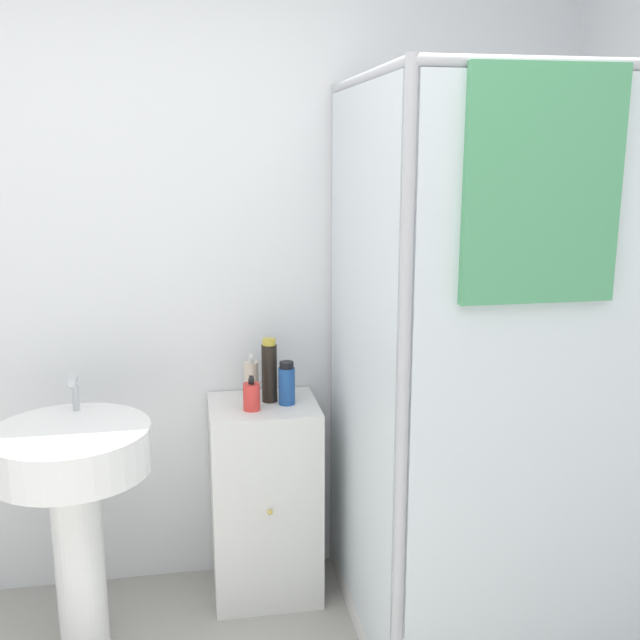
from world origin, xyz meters
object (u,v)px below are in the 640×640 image
at_px(sink, 74,485).
at_px(shampoo_bottle_tall_black, 269,371).
at_px(soap_dispenser, 252,396).
at_px(shampoo_bottle_blue, 287,384).
at_px(lotion_bottle_white, 251,379).

xyz_separation_m(sink, shampoo_bottle_tall_black, (0.70, 0.27, 0.29)).
bearing_deg(soap_dispenser, sink, -163.59).
bearing_deg(sink, shampoo_bottle_tall_black, 21.05).
height_order(shampoo_bottle_blue, lotion_bottle_white, lotion_bottle_white).
bearing_deg(sink, soap_dispenser, 16.41).
relative_size(shampoo_bottle_blue, lotion_bottle_white, 0.95).
distance_m(sink, lotion_bottle_white, 0.76).
distance_m(soap_dispenser, shampoo_bottle_blue, 0.15).
height_order(sink, lotion_bottle_white, lotion_bottle_white).
xyz_separation_m(shampoo_bottle_tall_black, lotion_bottle_white, (-0.06, 0.06, -0.05)).
bearing_deg(shampoo_bottle_blue, shampoo_bottle_tall_black, 144.43).
relative_size(soap_dispenser, shampoo_bottle_tall_black, 0.54).
bearing_deg(sink, shampoo_bottle_blue, 16.58).
bearing_deg(shampoo_bottle_blue, lotion_bottle_white, 141.81).
bearing_deg(soap_dispenser, shampoo_bottle_blue, 17.34).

